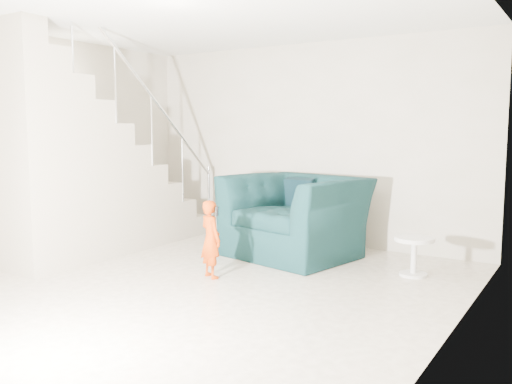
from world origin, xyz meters
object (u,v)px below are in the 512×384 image
at_px(armchair, 295,216).
at_px(side_table, 414,250).
at_px(toddler, 211,239).
at_px(staircase, 80,179).

xyz_separation_m(armchair, side_table, (1.51, -0.14, -0.21)).
relative_size(toddler, side_table, 1.95).
bearing_deg(toddler, armchair, -77.83).
xyz_separation_m(toddler, side_table, (1.79, 1.19, -0.13)).
distance_m(toddler, side_table, 2.15).
height_order(armchair, side_table, armchair).
distance_m(side_table, staircase, 4.02).
bearing_deg(toddler, side_table, -122.29).
xyz_separation_m(armchair, staircase, (-2.28, -1.34, 0.46)).
relative_size(armchair, staircase, 0.42).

